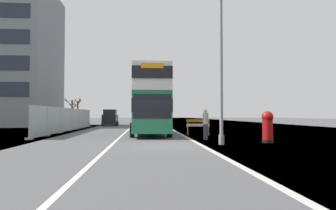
{
  "coord_description": "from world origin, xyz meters",
  "views": [
    {
      "loc": [
        -0.74,
        -15.49,
        1.53
      ],
      "look_at": [
        0.88,
        5.6,
        2.2
      ],
      "focal_mm": 32.76,
      "sensor_mm": 36.0,
      "label": 1
    }
  ],
  "objects_px": {
    "car_receding_mid": "(146,118)",
    "car_receding_far": "(146,117)",
    "roadworks_barrier": "(198,125)",
    "red_pillar_postbox": "(268,125)",
    "double_decker_bus": "(150,101)",
    "car_oncoming_near": "(110,118)",
    "lamppost_foreground": "(221,65)",
    "pedestrian_at_kerb": "(206,124)"
  },
  "relations": [
    {
      "from": "lamppost_foreground",
      "to": "roadworks_barrier",
      "type": "xyz_separation_m",
      "value": [
        -0.01,
        6.84,
        -3.32
      ]
    },
    {
      "from": "double_decker_bus",
      "to": "car_receding_far",
      "type": "distance_m",
      "value": 37.73
    },
    {
      "from": "car_oncoming_near",
      "to": "car_receding_far",
      "type": "height_order",
      "value": "car_oncoming_near"
    },
    {
      "from": "red_pillar_postbox",
      "to": "roadworks_barrier",
      "type": "distance_m",
      "value": 6.61
    },
    {
      "from": "car_receding_far",
      "to": "pedestrian_at_kerb",
      "type": "xyz_separation_m",
      "value": [
        3.41,
        -43.06,
        -0.03
      ]
    },
    {
      "from": "roadworks_barrier",
      "to": "car_oncoming_near",
      "type": "relative_size",
      "value": 0.44
    },
    {
      "from": "roadworks_barrier",
      "to": "car_receding_mid",
      "type": "distance_m",
      "value": 30.92
    },
    {
      "from": "roadworks_barrier",
      "to": "double_decker_bus",
      "type": "bearing_deg",
      "value": 155.92
    },
    {
      "from": "car_receding_far",
      "to": "pedestrian_at_kerb",
      "type": "bearing_deg",
      "value": -85.47
    },
    {
      "from": "double_decker_bus",
      "to": "roadworks_barrier",
      "type": "height_order",
      "value": "double_decker_bus"
    },
    {
      "from": "car_receding_mid",
      "to": "car_receding_far",
      "type": "height_order",
      "value": "car_receding_mid"
    },
    {
      "from": "double_decker_bus",
      "to": "red_pillar_postbox",
      "type": "distance_m",
      "value": 9.99
    },
    {
      "from": "roadworks_barrier",
      "to": "car_receding_far",
      "type": "xyz_separation_m",
      "value": [
        -3.61,
        39.27,
        0.21
      ]
    },
    {
      "from": "double_decker_bus",
      "to": "lamppost_foreground",
      "type": "height_order",
      "value": "lamppost_foreground"
    },
    {
      "from": "red_pillar_postbox",
      "to": "car_receding_far",
      "type": "bearing_deg",
      "value": 98.04
    },
    {
      "from": "car_receding_mid",
      "to": "car_receding_far",
      "type": "xyz_separation_m",
      "value": [
        0.04,
        8.57,
        -0.0
      ]
    },
    {
      "from": "double_decker_bus",
      "to": "car_receding_far",
      "type": "xyz_separation_m",
      "value": [
        -0.08,
        37.7,
        -1.63
      ]
    },
    {
      "from": "double_decker_bus",
      "to": "pedestrian_at_kerb",
      "type": "relative_size",
      "value": 5.47
    },
    {
      "from": "car_receding_mid",
      "to": "roadworks_barrier",
      "type": "bearing_deg",
      "value": -83.22
    },
    {
      "from": "roadworks_barrier",
      "to": "car_oncoming_near",
      "type": "xyz_separation_m",
      "value": [
        -8.68,
        20.86,
        0.29
      ]
    },
    {
      "from": "car_receding_mid",
      "to": "pedestrian_at_kerb",
      "type": "xyz_separation_m",
      "value": [
        3.45,
        -34.49,
        -0.03
      ]
    },
    {
      "from": "red_pillar_postbox",
      "to": "car_oncoming_near",
      "type": "xyz_separation_m",
      "value": [
        -11.47,
        26.84,
        0.11
      ]
    },
    {
      "from": "red_pillar_postbox",
      "to": "double_decker_bus",
      "type": "bearing_deg",
      "value": 129.86
    },
    {
      "from": "double_decker_bus",
      "to": "pedestrian_at_kerb",
      "type": "height_order",
      "value": "double_decker_bus"
    },
    {
      "from": "car_receding_far",
      "to": "car_receding_mid",
      "type": "bearing_deg",
      "value": -90.3
    },
    {
      "from": "double_decker_bus",
      "to": "lamppost_foreground",
      "type": "relative_size",
      "value": 1.18
    },
    {
      "from": "lamppost_foreground",
      "to": "roadworks_barrier",
      "type": "bearing_deg",
      "value": 90.05
    },
    {
      "from": "lamppost_foreground",
      "to": "pedestrian_at_kerb",
      "type": "distance_m",
      "value": 4.38
    },
    {
      "from": "car_receding_mid",
      "to": "car_oncoming_near",
      "type": "bearing_deg",
      "value": -117.07
    },
    {
      "from": "car_receding_mid",
      "to": "car_receding_far",
      "type": "relative_size",
      "value": 1.05
    },
    {
      "from": "double_decker_bus",
      "to": "car_oncoming_near",
      "type": "relative_size",
      "value": 2.6
    },
    {
      "from": "red_pillar_postbox",
      "to": "car_receding_far",
      "type": "distance_m",
      "value": 45.71
    },
    {
      "from": "roadworks_barrier",
      "to": "pedestrian_at_kerb",
      "type": "relative_size",
      "value": 0.94
    },
    {
      "from": "double_decker_bus",
      "to": "lamppost_foreground",
      "type": "bearing_deg",
      "value": -67.22
    },
    {
      "from": "lamppost_foreground",
      "to": "car_receding_far",
      "type": "height_order",
      "value": "lamppost_foreground"
    },
    {
      "from": "red_pillar_postbox",
      "to": "pedestrian_at_kerb",
      "type": "distance_m",
      "value": 3.71
    },
    {
      "from": "double_decker_bus",
      "to": "pedestrian_at_kerb",
      "type": "bearing_deg",
      "value": -58.17
    },
    {
      "from": "double_decker_bus",
      "to": "car_receding_mid",
      "type": "height_order",
      "value": "double_decker_bus"
    },
    {
      "from": "roadworks_barrier",
      "to": "car_receding_far",
      "type": "distance_m",
      "value": 39.44
    },
    {
      "from": "car_oncoming_near",
      "to": "car_receding_mid",
      "type": "xyz_separation_m",
      "value": [
        5.03,
        9.85,
        -0.08
      ]
    },
    {
      "from": "pedestrian_at_kerb",
      "to": "car_receding_mid",
      "type": "bearing_deg",
      "value": 95.72
    },
    {
      "from": "red_pillar_postbox",
      "to": "car_receding_mid",
      "type": "relative_size",
      "value": 0.41
    }
  ]
}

